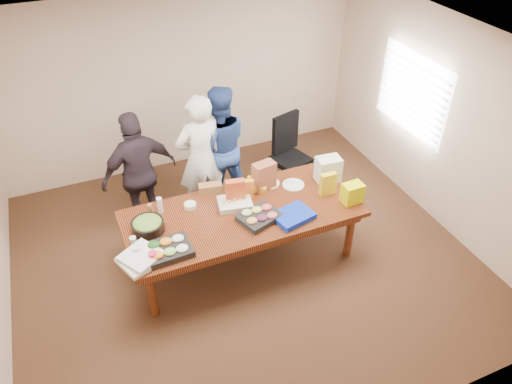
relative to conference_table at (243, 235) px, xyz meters
name	(u,v)px	position (x,y,z in m)	size (l,w,h in m)	color
floor	(244,258)	(0.00, 0.00, -0.39)	(5.50, 5.00, 0.02)	#47301E
ceiling	(239,50)	(0.00, 0.00, 2.33)	(5.50, 5.00, 0.02)	white
wall_back	(180,83)	(0.00, 2.50, 0.98)	(5.50, 0.04, 2.70)	beige
wall_front	(367,347)	(0.00, -2.50, 0.98)	(5.50, 0.04, 2.70)	beige
wall_right	(441,123)	(2.75, 0.00, 0.98)	(0.04, 5.00, 2.70)	beige
window_panel	(412,94)	(2.72, 0.60, 1.12)	(0.03, 1.40, 1.10)	white
window_blinds	(409,94)	(2.68, 0.60, 1.12)	(0.04, 1.36, 1.00)	beige
conference_table	(243,235)	(0.00, 0.00, 0.00)	(2.80, 1.20, 0.75)	#4C1C0F
office_chair	(291,157)	(1.20, 1.13, 0.17)	(0.56, 0.56, 1.09)	black
person_center	(201,158)	(-0.16, 1.07, 0.53)	(0.66, 0.43, 1.81)	white
person_right	(219,147)	(0.17, 1.29, 0.51)	(0.86, 0.67, 1.76)	navy
person_left	(140,173)	(-0.97, 1.11, 0.48)	(1.01, 0.42, 1.72)	#281F27
veggie_tray	(168,250)	(-0.98, -0.33, 0.41)	(0.48, 0.38, 0.07)	black
fruit_tray	(259,217)	(0.13, -0.20, 0.41)	(0.45, 0.35, 0.07)	black
sheet_cake	(235,203)	(-0.04, 0.15, 0.41)	(0.40, 0.30, 0.07)	silver
salad_bowl	(148,226)	(-1.10, 0.10, 0.44)	(0.37, 0.37, 0.12)	black
chip_bag_blue	(293,216)	(0.50, -0.33, 0.41)	(0.45, 0.33, 0.07)	#0D2CBC
chip_bag_red	(235,192)	(-0.01, 0.19, 0.54)	(0.22, 0.09, 0.33)	#C64920
chip_bag_yellow	(328,184)	(1.09, -0.08, 0.52)	(0.20, 0.08, 0.30)	yellow
chip_bag_orange	(247,189)	(0.15, 0.24, 0.50)	(0.16, 0.07, 0.25)	orange
mayo_jar	(232,190)	(0.01, 0.36, 0.45)	(0.10, 0.10, 0.15)	silver
mustard_bottle	(250,182)	(0.27, 0.43, 0.45)	(0.06, 0.06, 0.16)	#E3F700
dressing_bottle	(150,211)	(-1.02, 0.33, 0.47)	(0.06, 0.06, 0.18)	brown
ranch_bottle	(160,205)	(-0.89, 0.38, 0.47)	(0.07, 0.07, 0.20)	silver
banana_bunch	(257,188)	(0.33, 0.33, 0.41)	(0.23, 0.13, 0.08)	gold
bread_loaf	(210,188)	(-0.22, 0.52, 0.43)	(0.29, 0.12, 0.12)	olive
kraft_bag	(264,176)	(0.43, 0.34, 0.56)	(0.28, 0.16, 0.36)	#964E35
red_cup	(153,257)	(-1.16, -0.40, 0.44)	(0.09, 0.09, 0.12)	#CD1B41
clear_cup_a	(137,251)	(-1.30, -0.24, 0.44)	(0.09, 0.09, 0.12)	silver
clear_cup_b	(133,241)	(-1.30, -0.06, 0.42)	(0.07, 0.07, 0.10)	silver
pizza_box_lower	(139,261)	(-1.30, -0.36, 0.40)	(0.37, 0.37, 0.04)	silver
pizza_box_upper	(141,256)	(-1.27, -0.34, 0.44)	(0.37, 0.37, 0.04)	silver
plate_a	(293,185)	(0.79, 0.24, 0.38)	(0.28, 0.28, 0.02)	white
plate_b	(270,183)	(0.53, 0.39, 0.38)	(0.25, 0.25, 0.02)	silver
dip_bowl_a	(258,185)	(0.36, 0.39, 0.41)	(0.15, 0.15, 0.06)	beige
dip_bowl_b	(190,205)	(-0.54, 0.32, 0.40)	(0.14, 0.14, 0.06)	white
grocery_bag_white	(328,169)	(1.25, 0.18, 0.54)	(0.30, 0.22, 0.32)	white
grocery_bag_yellow	(352,193)	(1.29, -0.32, 0.50)	(0.25, 0.17, 0.25)	#DEED00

